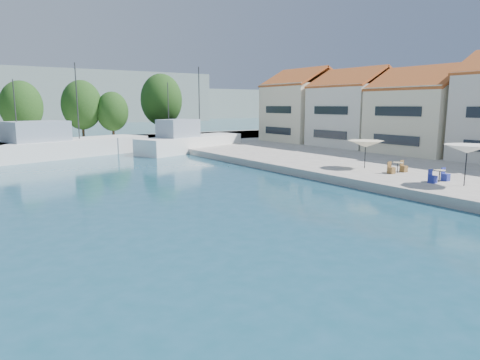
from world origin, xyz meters
TOP-DOWN VIEW (x-y plane):
  - quay_right at (22.00, 30.00)m, footprint 32.00×92.00m
  - quay_far at (-8.00, 67.00)m, footprint 90.00×16.00m
  - hill_east at (40.00, 180.00)m, footprint 140.00×40.00m
  - building_04 at (24.00, 33.00)m, footprint 9.00×8.80m
  - building_05 at (24.00, 42.00)m, footprint 8.40×8.80m
  - building_06 at (24.00, 51.00)m, footprint 9.00×8.80m
  - trawler_03 at (-6.45, 54.68)m, footprint 19.09×10.16m
  - trawler_04 at (7.33, 52.03)m, footprint 14.76×8.31m
  - tree_05 at (-7.80, 70.69)m, footprint 5.39×5.39m
  - tree_06 at (0.00, 71.13)m, footprint 5.61×5.61m
  - tree_07 at (3.85, 69.49)m, footprint 4.54×4.54m
  - tree_08 at (12.41, 71.58)m, footprint 6.55×6.55m
  - umbrella_white at (9.70, 20.66)m, footprint 2.65×2.65m
  - umbrella_cream at (10.49, 28.85)m, footprint 2.72×2.72m
  - cafe_table_02 at (9.70, 22.26)m, footprint 1.82×0.70m
  - cafe_table_03 at (10.68, 26.04)m, footprint 1.82×0.70m

SIDE VIEW (x-z plane):
  - quay_right at x=22.00m, z-range 0.00..0.60m
  - quay_far at x=-8.00m, z-range 0.00..0.60m
  - cafe_table_02 at x=9.70m, z-range 0.51..1.27m
  - cafe_table_03 at x=10.68m, z-range 0.51..1.27m
  - trawler_03 at x=-6.45m, z-range -4.03..6.17m
  - trawler_04 at x=7.33m, z-range -4.03..6.17m
  - umbrella_cream at x=10.49m, z-range 1.41..3.53m
  - umbrella_white at x=9.70m, z-range 1.58..4.05m
  - tree_07 at x=3.85m, z-range 1.11..7.84m
  - building_04 at x=24.00m, z-range 0.42..9.62m
  - tree_05 at x=-7.80m, z-range 1.21..9.19m
  - building_05 at x=24.00m, z-range 0.41..10.11m
  - tree_06 at x=0.00m, z-range 1.24..9.54m
  - building_06 at x=24.00m, z-range 0.40..10.60m
  - hill_east at x=40.00m, z-range 0.00..12.00m
  - tree_08 at x=12.41m, z-range 1.35..11.05m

